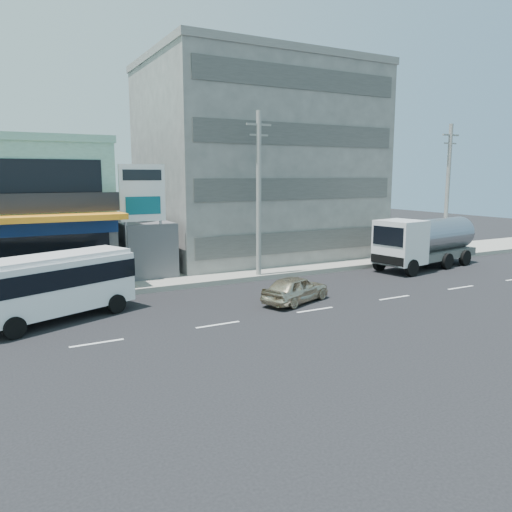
{
  "coord_description": "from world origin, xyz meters",
  "views": [
    {
      "loc": [
        -8.26,
        -18.78,
        6.27
      ],
      "look_at": [
        3.66,
        3.39,
        2.2
      ],
      "focal_mm": 35.0,
      "sensor_mm": 36.0,
      "label": 1
    }
  ],
  "objects_px": {
    "tanker_truck": "(424,241)",
    "utility_pole_near": "(259,195)",
    "motorcycle_rider": "(18,295)",
    "billboard": "(143,200)",
    "utility_pole_far": "(447,191)",
    "minibus": "(54,282)",
    "sedan": "(296,289)",
    "concrete_building": "(257,166)",
    "satellite_dish": "(143,221)"
  },
  "relations": [
    {
      "from": "sedan",
      "to": "tanker_truck",
      "type": "xyz_separation_m",
      "value": [
        12.78,
        3.78,
        1.15
      ]
    },
    {
      "from": "utility_pole_near",
      "to": "minibus",
      "type": "relative_size",
      "value": 1.38
    },
    {
      "from": "concrete_building",
      "to": "utility_pole_near",
      "type": "relative_size",
      "value": 1.6
    },
    {
      "from": "sedan",
      "to": "billboard",
      "type": "bearing_deg",
      "value": 15.01
    },
    {
      "from": "concrete_building",
      "to": "utility_pole_far",
      "type": "height_order",
      "value": "concrete_building"
    },
    {
      "from": "minibus",
      "to": "motorcycle_rider",
      "type": "xyz_separation_m",
      "value": [
        -1.36,
        2.84,
        -1.06
      ]
    },
    {
      "from": "billboard",
      "to": "sedan",
      "type": "height_order",
      "value": "billboard"
    },
    {
      "from": "utility_pole_far",
      "to": "tanker_truck",
      "type": "xyz_separation_m",
      "value": [
        -4.25,
        -1.97,
        -3.31
      ]
    },
    {
      "from": "tanker_truck",
      "to": "concrete_building",
      "type": "bearing_deg",
      "value": 129.0
    },
    {
      "from": "utility_pole_far",
      "to": "billboard",
      "type": "bearing_deg",
      "value": 175.43
    },
    {
      "from": "sedan",
      "to": "concrete_building",
      "type": "bearing_deg",
      "value": -41.56
    },
    {
      "from": "utility_pole_far",
      "to": "tanker_truck",
      "type": "bearing_deg",
      "value": -155.07
    },
    {
      "from": "billboard",
      "to": "minibus",
      "type": "xyz_separation_m",
      "value": [
        -5.46,
        -5.24,
        -3.2
      ]
    },
    {
      "from": "utility_pole_near",
      "to": "utility_pole_far",
      "type": "distance_m",
      "value": 16.0
    },
    {
      "from": "billboard",
      "to": "tanker_truck",
      "type": "bearing_deg",
      "value": -11.68
    },
    {
      "from": "billboard",
      "to": "utility_pole_near",
      "type": "xyz_separation_m",
      "value": [
        6.5,
        -1.8,
        0.22
      ]
    },
    {
      "from": "tanker_truck",
      "to": "utility_pole_near",
      "type": "bearing_deg",
      "value": 170.46
    },
    {
      "from": "billboard",
      "to": "motorcycle_rider",
      "type": "distance_m",
      "value": 8.39
    },
    {
      "from": "sedan",
      "to": "utility_pole_near",
      "type": "bearing_deg",
      "value": -31.07
    },
    {
      "from": "satellite_dish",
      "to": "utility_pole_far",
      "type": "bearing_deg",
      "value": -9.29
    },
    {
      "from": "concrete_building",
      "to": "utility_pole_far",
      "type": "distance_m",
      "value": 14.32
    },
    {
      "from": "concrete_building",
      "to": "billboard",
      "type": "distance_m",
      "value": 12.17
    },
    {
      "from": "minibus",
      "to": "tanker_truck",
      "type": "relative_size",
      "value": 0.8
    },
    {
      "from": "utility_pole_near",
      "to": "motorcycle_rider",
      "type": "height_order",
      "value": "utility_pole_near"
    },
    {
      "from": "utility_pole_near",
      "to": "sedan",
      "type": "height_order",
      "value": "utility_pole_near"
    },
    {
      "from": "minibus",
      "to": "tanker_truck",
      "type": "distance_m",
      "value": 23.76
    },
    {
      "from": "utility_pole_far",
      "to": "tanker_truck",
      "type": "height_order",
      "value": "utility_pole_far"
    },
    {
      "from": "utility_pole_near",
      "to": "minibus",
      "type": "height_order",
      "value": "utility_pole_near"
    },
    {
      "from": "utility_pole_near",
      "to": "tanker_truck",
      "type": "xyz_separation_m",
      "value": [
        11.75,
        -1.97,
        -3.31
      ]
    },
    {
      "from": "tanker_truck",
      "to": "motorcycle_rider",
      "type": "relative_size",
      "value": 4.44
    },
    {
      "from": "concrete_building",
      "to": "satellite_dish",
      "type": "relative_size",
      "value": 10.67
    },
    {
      "from": "satellite_dish",
      "to": "sedan",
      "type": "bearing_deg",
      "value": -62.0
    },
    {
      "from": "concrete_building",
      "to": "utility_pole_near",
      "type": "distance_m",
      "value": 8.79
    },
    {
      "from": "billboard",
      "to": "sedan",
      "type": "relative_size",
      "value": 1.71
    },
    {
      "from": "billboard",
      "to": "satellite_dish",
      "type": "bearing_deg",
      "value": 74.48
    },
    {
      "from": "utility_pole_far",
      "to": "satellite_dish",
      "type": "bearing_deg",
      "value": 170.71
    },
    {
      "from": "utility_pole_near",
      "to": "motorcycle_rider",
      "type": "xyz_separation_m",
      "value": [
        -13.32,
        -0.6,
        -4.48
      ]
    },
    {
      "from": "concrete_building",
      "to": "billboard",
      "type": "bearing_deg",
      "value": -151.08
    },
    {
      "from": "sedan",
      "to": "motorcycle_rider",
      "type": "bearing_deg",
      "value": 46.34
    },
    {
      "from": "billboard",
      "to": "tanker_truck",
      "type": "relative_size",
      "value": 0.77
    },
    {
      "from": "concrete_building",
      "to": "billboard",
      "type": "relative_size",
      "value": 2.32
    },
    {
      "from": "sedan",
      "to": "motorcycle_rider",
      "type": "distance_m",
      "value": 13.32
    },
    {
      "from": "sedan",
      "to": "motorcycle_rider",
      "type": "relative_size",
      "value": 1.99
    },
    {
      "from": "utility_pole_near",
      "to": "utility_pole_far",
      "type": "xyz_separation_m",
      "value": [
        16.0,
        0.0,
        0.0
      ]
    },
    {
      "from": "utility_pole_far",
      "to": "minibus",
      "type": "height_order",
      "value": "utility_pole_far"
    },
    {
      "from": "utility_pole_near",
      "to": "tanker_truck",
      "type": "relative_size",
      "value": 1.11
    },
    {
      "from": "sedan",
      "to": "utility_pole_far",
      "type": "bearing_deg",
      "value": -92.26
    },
    {
      "from": "motorcycle_rider",
      "to": "billboard",
      "type": "bearing_deg",
      "value": 19.39
    },
    {
      "from": "concrete_building",
      "to": "minibus",
      "type": "bearing_deg",
      "value": -145.33
    },
    {
      "from": "satellite_dish",
      "to": "utility_pole_far",
      "type": "distance_m",
      "value": 22.35
    }
  ]
}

